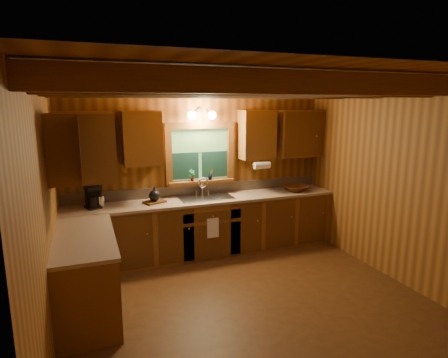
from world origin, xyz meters
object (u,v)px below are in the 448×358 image
cutting_board (155,202)px  wicker_basket (296,188)px  sink (206,201)px  coffee_maker (92,197)px

cutting_board → wicker_basket: wicker_basket is taller
wicker_basket → sink: bearing=177.0°
coffee_maker → cutting_board: size_ratio=1.07×
sink → coffee_maker: (-1.65, 0.03, 0.20)m
sink → coffee_maker: size_ratio=2.59×
coffee_maker → wicker_basket: (3.20, -0.11, -0.11)m
sink → coffee_maker: bearing=178.9°
sink → cutting_board: size_ratio=2.78×
coffee_maker → wicker_basket: 3.20m
coffee_maker → wicker_basket: coffee_maker is taller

